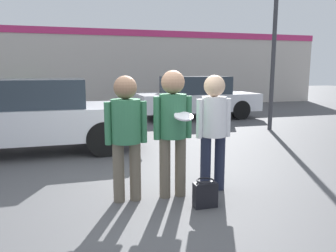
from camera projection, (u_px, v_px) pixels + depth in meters
ground_plane at (145, 198)px, 4.48m from camera, size 56.00×56.00×0.00m
storefront_building at (92, 68)px, 15.29m from camera, size 24.00×0.22×3.64m
person_left at (126, 128)px, 4.22m from camera, size 0.55×0.38×1.66m
person_middle_with_frisbee at (173, 122)px, 4.36m from camera, size 0.53×0.55×1.72m
person_right at (214, 123)px, 4.62m from camera, size 0.52×0.35×1.66m
parked_car_near at (31, 115)px, 6.93m from camera, size 4.58×1.90×1.54m
parked_car_far at (196, 97)px, 11.96m from camera, size 4.33×1.89×1.51m
shrub at (23, 97)px, 13.93m from camera, size 1.22×1.22×1.22m
handbag at (205, 194)px, 4.15m from camera, size 0.30×0.23×0.36m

